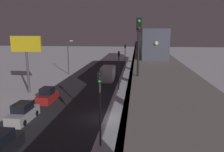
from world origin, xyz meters
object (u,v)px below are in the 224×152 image
at_px(rail_signal, 139,37).
at_px(commercial_billboard, 26,50).
at_px(subway_train, 146,37).
at_px(sedan_red, 47,96).
at_px(box_truck, 109,73).
at_px(traffic_light_near, 100,98).
at_px(sedan_silver, 23,113).
at_px(traffic_light_far, 125,54).
at_px(traffic_light_mid, 119,65).

xyz_separation_m(rail_signal, commercial_billboard, (17.01, -17.09, -2.38)).
bearing_deg(subway_train, sedan_red, 58.40).
xyz_separation_m(box_truck, commercial_billboard, (11.28, 11.16, 5.48)).
bearing_deg(commercial_billboard, traffic_light_near, 132.36).
distance_m(rail_signal, traffic_light_near, 6.11).
bearing_deg(traffic_light_near, box_truck, -84.18).
bearing_deg(rail_signal, sedan_red, -46.60).
distance_m(rail_signal, sedan_silver, 16.19).
bearing_deg(traffic_light_far, subway_train, 147.40).
bearing_deg(traffic_light_mid, commercial_billboard, 13.79).
height_order(sedan_silver, traffic_light_near, traffic_light_near).
height_order(rail_signal, sedan_red, rail_signal).
distance_m(subway_train, traffic_light_near, 34.97).
relative_size(subway_train, traffic_light_mid, 8.67).
relative_size(subway_train, rail_signal, 13.87).
bearing_deg(rail_signal, subway_train, -92.98).
bearing_deg(traffic_light_mid, box_truck, -70.74).
distance_m(sedan_silver, box_truck, 22.97).
bearing_deg(traffic_light_mid, subway_train, -107.46).
height_order(rail_signal, traffic_light_far, rail_signal).
relative_size(subway_train, box_truck, 7.50).
relative_size(box_truck, traffic_light_mid, 1.16).
height_order(traffic_light_near, traffic_light_mid, same).
xyz_separation_m(rail_signal, traffic_light_near, (3.03, -1.76, -5.01)).
bearing_deg(sedan_silver, rail_signal, 153.10).
bearing_deg(box_truck, rail_signal, 101.47).
xyz_separation_m(subway_train, commercial_billboard, (18.90, 19.05, -1.43)).
height_order(sedan_silver, traffic_light_mid, traffic_light_mid).
bearing_deg(commercial_billboard, traffic_light_far, -122.21).
height_order(sedan_silver, traffic_light_far, traffic_light_far).
bearing_deg(traffic_light_far, sedan_red, 70.49).
relative_size(sedan_silver, traffic_light_far, 0.72).
bearing_deg(sedan_red, traffic_light_far, -109.51).
bearing_deg(subway_train, traffic_light_mid, 72.54).
relative_size(sedan_silver, sedan_red, 1.13).
bearing_deg(rail_signal, traffic_light_mid, -81.60).
bearing_deg(traffic_light_near, subway_train, -98.13).
distance_m(rail_signal, sedan_red, 19.82).
height_order(box_truck, commercial_billboard, commercial_billboard).
relative_size(traffic_light_near, traffic_light_mid, 1.00).
bearing_deg(commercial_billboard, sedan_silver, 113.37).
bearing_deg(box_truck, sedan_red, 66.54).
xyz_separation_m(subway_train, traffic_light_far, (4.92, -3.14, -4.06)).
xyz_separation_m(rail_signal, sedan_red, (12.33, -13.04, -8.41)).
xyz_separation_m(sedan_red, traffic_light_near, (-9.30, 11.28, 3.40)).
distance_m(traffic_light_near, traffic_light_far, 37.53).
bearing_deg(commercial_billboard, traffic_light_mid, -166.21).
xyz_separation_m(subway_train, traffic_light_near, (4.92, 34.39, -4.06)).
bearing_deg(commercial_billboard, sedan_red, 139.13).
bearing_deg(traffic_light_near, traffic_light_far, -90.00).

